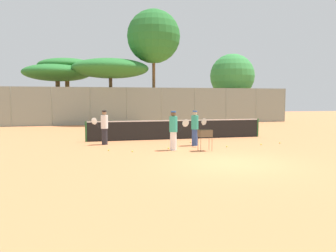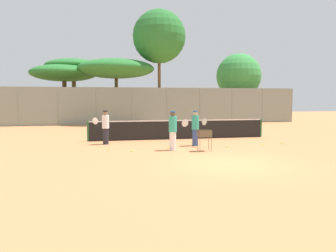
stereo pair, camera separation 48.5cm
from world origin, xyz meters
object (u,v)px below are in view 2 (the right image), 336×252
object	(u,v)px
player_red_cap	(105,127)
player_yellow_shirt	(195,128)
player_white_outfit	(173,130)
ball_cart	(205,135)
tennis_net	(179,129)

from	to	relation	value
player_red_cap	player_yellow_shirt	size ratio (longest dim) A/B	1.00
player_white_outfit	ball_cart	world-z (taller)	player_white_outfit
player_white_outfit	player_yellow_shirt	size ratio (longest dim) A/B	1.02
player_red_cap	ball_cart	distance (m)	5.11
player_yellow_shirt	ball_cart	bearing A→B (deg)	-37.61
player_white_outfit	player_red_cap	xyz separation A→B (m)	(-2.86, 2.50, -0.02)
player_yellow_shirt	player_white_outfit	bearing A→B (deg)	-85.62
player_yellow_shirt	player_red_cap	bearing A→B (deg)	-143.38
player_yellow_shirt	ball_cart	world-z (taller)	player_yellow_shirt
tennis_net	player_yellow_shirt	xyz separation A→B (m)	(0.15, -2.64, 0.31)
player_white_outfit	player_yellow_shirt	xyz separation A→B (m)	(1.35, 1.12, -0.02)
player_yellow_shirt	ball_cart	size ratio (longest dim) A/B	1.83
player_yellow_shirt	ball_cart	distance (m)	1.62
player_white_outfit	tennis_net	bearing A→B (deg)	92.57
player_red_cap	ball_cart	xyz separation A→B (m)	(4.14, -2.99, -0.18)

